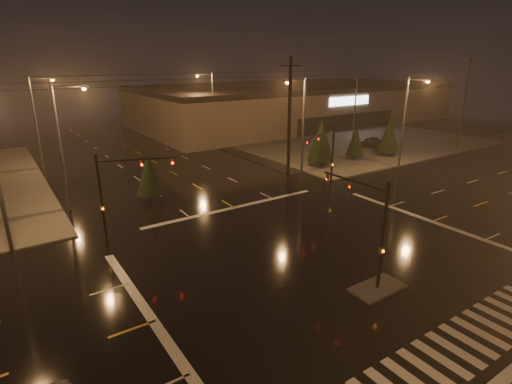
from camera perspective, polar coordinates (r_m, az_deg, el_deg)
ground at (r=25.33m, az=9.91°, el=-9.50°), size 140.00×140.00×0.00m
sidewalk_ne at (r=65.92m, az=11.07°, el=7.85°), size 36.00×36.00×0.12m
median_island at (r=22.99m, az=16.94°, el=-12.97°), size 3.00×1.60×0.15m
crosswalk at (r=20.88m, az=27.99°, el=-18.24°), size 15.00×2.60×0.01m
stop_bar_far at (r=33.36m, az=-3.13°, el=-2.22°), size 16.00×0.50×0.01m
parking_lot at (r=68.19m, az=15.28°, el=7.87°), size 50.00×24.00×0.08m
retail_building at (r=80.49m, az=5.70°, el=12.67°), size 60.20×28.30×7.20m
signal_mast_median at (r=21.89m, az=15.96°, el=-3.74°), size 0.25×4.59×6.00m
signal_mast_ne at (r=37.19m, az=10.20°, el=5.77°), size 4.84×1.86×6.00m
signal_mast_nw at (r=27.96m, az=-19.28°, el=0.83°), size 4.84×1.86×6.00m
streetlight_1 at (r=34.74m, az=-25.78°, el=6.74°), size 2.77×0.32×10.00m
streetlight_2 at (r=50.48m, az=-28.69°, el=9.43°), size 2.77×0.32×10.00m
streetlight_3 at (r=42.23m, az=6.48°, el=10.20°), size 2.77×0.32×10.00m
streetlight_4 at (r=58.82m, az=-6.43°, el=12.49°), size 2.77×0.32×10.00m
streetlight_6 at (r=46.91m, az=20.73°, el=9.96°), size 0.32×2.77×10.00m
utility_pole_1 at (r=38.66m, az=4.76°, el=9.99°), size 2.20×0.32×12.00m
utility_pole_2 at (r=61.84m, az=27.58°, el=11.16°), size 2.20×0.32×12.00m
conifer_0 at (r=46.11m, az=9.28°, el=7.32°), size 3.04×3.04×5.44m
conifer_1 at (r=50.07m, az=14.04°, el=7.11°), size 2.19×2.19×4.12m
conifer_2 at (r=53.04m, az=18.48°, el=7.76°), size 2.70×2.70×4.92m
conifer_3 at (r=35.20m, az=-15.00°, el=2.57°), size 2.33×2.33×4.33m
car_parked at (r=58.44m, az=16.54°, el=6.84°), size 4.33×4.85×1.59m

